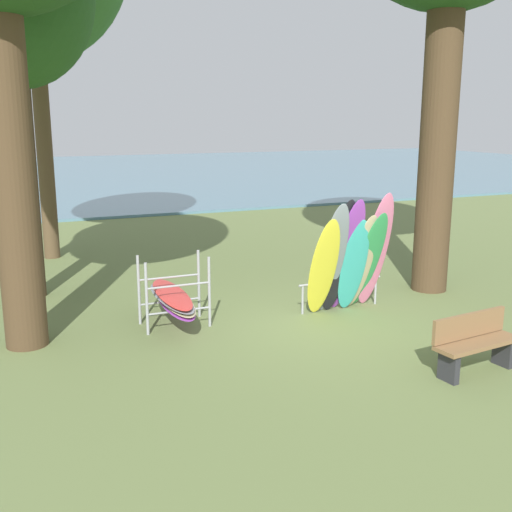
# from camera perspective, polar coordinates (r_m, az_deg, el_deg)

# --- Properties ---
(ground_plane) EXTENTS (80.00, 80.00, 0.00)m
(ground_plane) POSITION_cam_1_polar(r_m,az_deg,el_deg) (11.12, 6.40, -6.21)
(ground_plane) COLOR olive
(lake_water) EXTENTS (80.00, 36.00, 0.10)m
(lake_water) POSITION_cam_1_polar(r_m,az_deg,el_deg) (40.71, -15.59, 7.29)
(lake_water) COLOR slate
(lake_water) RESTS_ON ground
(leaning_board_pile) EXTENTS (1.76, 0.98, 2.28)m
(leaning_board_pile) POSITION_cam_1_polar(r_m,az_deg,el_deg) (11.46, 8.66, -0.36)
(leaning_board_pile) COLOR yellow
(leaning_board_pile) RESTS_ON ground
(board_storage_rack) EXTENTS (1.15, 2.12, 1.25)m
(board_storage_rack) POSITION_cam_1_polar(r_m,az_deg,el_deg) (10.92, -7.63, -3.88)
(board_storage_rack) COLOR #9EA0A5
(board_storage_rack) RESTS_ON ground
(park_bench) EXTENTS (1.44, 0.57, 0.85)m
(park_bench) POSITION_cam_1_polar(r_m,az_deg,el_deg) (9.44, 19.52, -7.49)
(park_bench) COLOR #2D2D33
(park_bench) RESTS_ON ground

